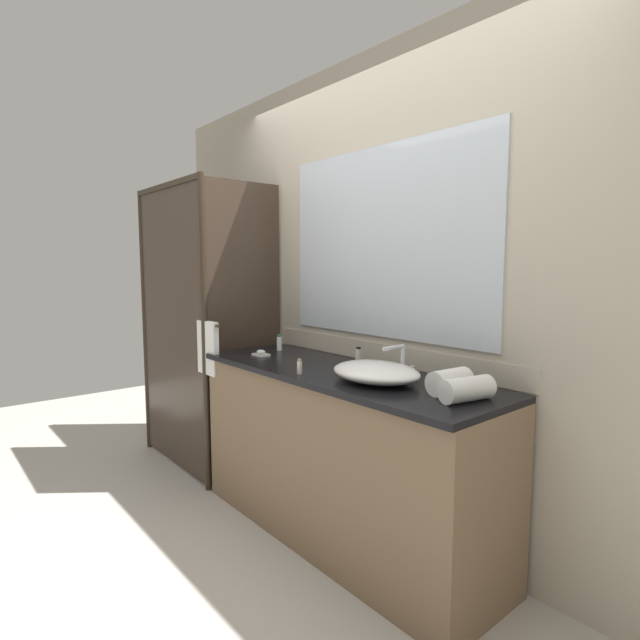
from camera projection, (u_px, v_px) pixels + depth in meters
ground_plane at (338, 536)px, 2.65m from camera, size 8.00×8.00×0.00m
wall_back_with_mirror at (385, 290)px, 2.73m from camera, size 4.40×0.06×2.60m
vanity_cabinet at (340, 454)px, 2.61m from camera, size 1.80×0.58×0.90m
shower_enclosure at (194, 327)px, 3.39m from camera, size 1.20×0.59×2.00m
sink_basin at (376, 372)px, 2.31m from camera, size 0.45×0.34×0.09m
faucet at (401, 365)px, 2.42m from camera, size 0.17×0.16×0.16m
soap_dish at (261, 353)px, 2.98m from camera, size 0.10×0.07×0.04m
amenity_bottle_lotion at (279, 343)px, 3.16m from camera, size 0.03×0.03×0.10m
amenity_bottle_conditioner at (300, 367)px, 2.47m from camera, size 0.03×0.03×0.08m
amenity_bottle_shampoo at (358, 356)px, 2.70m from camera, size 0.03×0.03×0.10m
rolled_towel_near_edge at (467, 389)px, 1.97m from camera, size 0.14×0.24×0.10m
rolled_towel_middle at (450, 382)px, 2.08m from camera, size 0.12×0.20×0.11m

